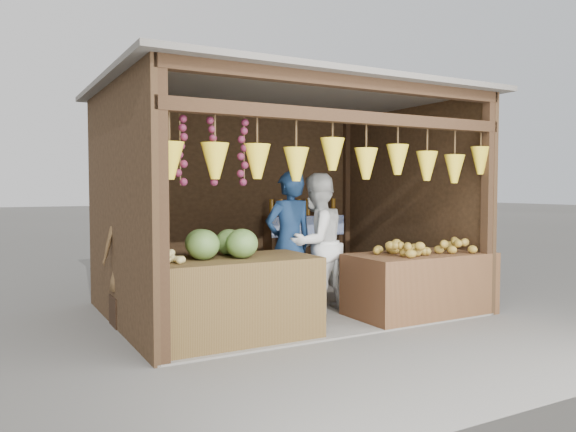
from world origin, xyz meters
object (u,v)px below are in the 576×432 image
Objects in this scene: woman_standing at (316,243)px; vendor_seated at (128,247)px; counter_left at (233,299)px; counter_right at (420,284)px; man_standing at (289,244)px.

vendor_seated is at bearing -29.37° from woman_standing.
woman_standing is (1.35, 0.62, 0.43)m from counter_left.
counter_left is 0.96× the size of counter_right.
woman_standing reaches higher than counter_right.
woman_standing reaches higher than vendor_seated.
man_standing reaches higher than vendor_seated.
man_standing is 1.81m from vendor_seated.
man_standing is (0.99, 0.64, 0.44)m from counter_left.
counter_right is at bearing 150.37° from man_standing.
counter_left is at bearing 30.79° from man_standing.
counter_left is at bearing 8.29° from woman_standing.
counter_left is 1.42m from vendor_seated.
woman_standing is (0.36, -0.02, -0.01)m from man_standing.
woman_standing reaches higher than counter_left.
man_standing is 0.36m from woman_standing.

